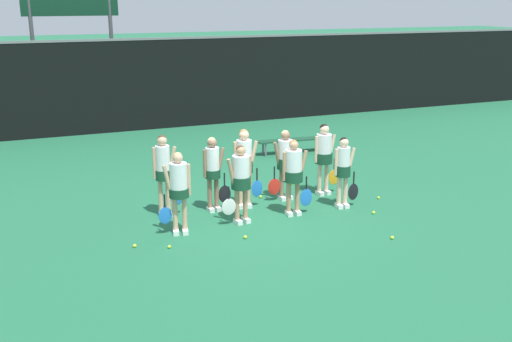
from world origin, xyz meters
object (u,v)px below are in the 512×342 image
(player_5, at_px, (213,168))
(tennis_ball_7, at_px, (392,238))
(tennis_ball_6, at_px, (169,247))
(tennis_ball_4, at_px, (374,213))
(scoreboard, at_px, (71,13))
(tennis_ball_9, at_px, (291,181))
(tennis_ball_1, at_px, (291,184))
(tennis_ball_3, at_px, (379,198))
(player_1, at_px, (241,178))
(player_8, at_px, (324,153))
(player_4, at_px, (164,169))
(tennis_ball_5, at_px, (135,246))
(player_2, at_px, (294,171))
(tennis_ball_2, at_px, (245,237))
(tennis_ball_0, at_px, (241,188))
(player_3, at_px, (343,167))
(player_6, at_px, (244,161))
(player_0, at_px, (178,186))
(player_7, at_px, (285,159))
(bench_courtside, at_px, (292,141))
(tennis_ball_8, at_px, (260,197))

(player_5, xyz_separation_m, tennis_ball_7, (2.70, -2.90, -0.93))
(tennis_ball_6, bearing_deg, tennis_ball_4, 1.52)
(scoreboard, height_order, tennis_ball_9, scoreboard)
(tennis_ball_1, xyz_separation_m, tennis_ball_3, (1.42, -1.76, -0.00))
(player_1, height_order, player_8, player_8)
(player_4, distance_m, tennis_ball_5, 2.04)
(player_2, xyz_separation_m, tennis_ball_2, (-1.46, -0.88, -0.95))
(player_1, distance_m, tennis_ball_0, 2.45)
(tennis_ball_5, bearing_deg, player_2, 7.91)
(player_3, xyz_separation_m, player_8, (0.05, 0.99, 0.09))
(player_6, xyz_separation_m, tennis_ball_4, (2.43, -1.50, -1.03))
(player_0, height_order, player_7, player_0)
(player_6, bearing_deg, player_2, -37.76)
(player_7, bearing_deg, tennis_ball_9, 56.21)
(player_0, relative_size, player_8, 0.97)
(player_4, bearing_deg, tennis_ball_3, -0.70)
(player_3, height_order, tennis_ball_3, player_3)
(tennis_ball_0, bearing_deg, tennis_ball_2, -109.20)
(scoreboard, relative_size, player_6, 2.90)
(bench_courtside, bearing_deg, player_3, -98.08)
(player_6, bearing_deg, tennis_ball_2, -101.93)
(player_1, distance_m, player_4, 1.70)
(player_5, relative_size, tennis_ball_1, 23.55)
(player_3, bearing_deg, tennis_ball_0, 133.87)
(player_0, xyz_separation_m, tennis_ball_6, (-0.39, -0.65, -0.96))
(tennis_ball_1, bearing_deg, player_5, -156.81)
(player_4, distance_m, tennis_ball_3, 5.06)
(bench_courtside, height_order, tennis_ball_6, bench_courtside)
(tennis_ball_0, xyz_separation_m, tennis_ball_3, (2.73, -1.92, -0.00))
(player_1, height_order, player_4, player_4)
(tennis_ball_6, height_order, tennis_ball_9, tennis_ball_9)
(tennis_ball_8, bearing_deg, player_7, -28.78)
(player_0, relative_size, tennis_ball_4, 23.95)
(player_1, bearing_deg, tennis_ball_2, -113.04)
(player_6, bearing_deg, tennis_ball_9, 45.26)
(scoreboard, distance_m, player_1, 12.18)
(player_2, xyz_separation_m, player_7, (0.27, 1.01, -0.02))
(tennis_ball_3, bearing_deg, player_8, 141.19)
(player_0, distance_m, tennis_ball_0, 3.22)
(bench_courtside, height_order, player_4, player_4)
(player_0, bearing_deg, tennis_ball_1, 42.30)
(tennis_ball_3, relative_size, tennis_ball_4, 0.93)
(tennis_ball_0, relative_size, tennis_ball_4, 1.00)
(player_0, xyz_separation_m, tennis_ball_0, (2.14, 2.21, -0.95))
(scoreboard, xyz_separation_m, tennis_ball_1, (4.05, -9.68, -3.99))
(tennis_ball_1, height_order, tennis_ball_5, same)
(bench_courtside, distance_m, tennis_ball_7, 6.93)
(scoreboard, height_order, tennis_ball_2, scoreboard)
(player_0, xyz_separation_m, tennis_ball_7, (3.75, -1.88, -0.95))
(scoreboard, xyz_separation_m, player_1, (1.95, -11.64, -3.04))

